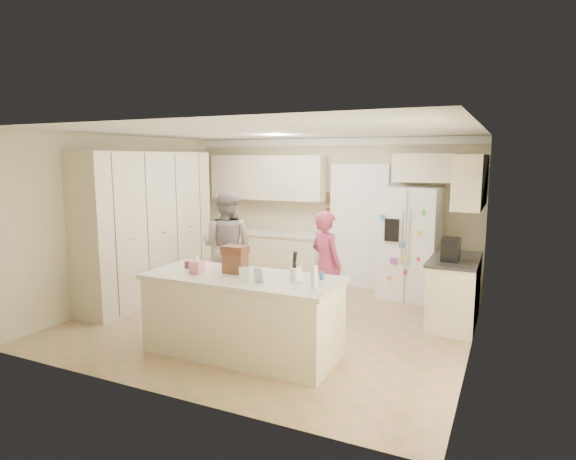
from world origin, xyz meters
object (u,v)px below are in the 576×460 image
at_px(dollhouse_body, 235,263).
at_px(teen_boy, 227,246).
at_px(refrigerator, 410,243).
at_px(coffee_maker, 451,249).
at_px(island_base, 243,317).
at_px(utensil_crock, 296,274).
at_px(tissue_box, 197,267).
at_px(teen_girl, 326,265).

relative_size(dollhouse_body, teen_boy, 0.15).
distance_m(refrigerator, coffee_maker, 1.42).
height_order(island_base, dollhouse_body, dollhouse_body).
xyz_separation_m(utensil_crock, teen_boy, (-1.93, 1.65, -0.12)).
bearing_deg(tissue_box, dollhouse_body, 26.57).
relative_size(refrigerator, teen_girl, 1.18).
distance_m(dollhouse_body, teen_boy, 1.96).
bearing_deg(teen_girl, dollhouse_body, 97.76).
distance_m(utensil_crock, teen_boy, 2.54).
height_order(tissue_box, teen_boy, teen_boy).
xyz_separation_m(coffee_maker, dollhouse_body, (-2.20, -1.80, -0.03)).
relative_size(coffee_maker, teen_girl, 0.20).
bearing_deg(coffee_maker, refrigerator, 122.32).
xyz_separation_m(refrigerator, utensil_crock, (-0.65, -3.04, 0.10)).
xyz_separation_m(tissue_box, teen_girl, (0.96, 1.71, -0.23)).
height_order(dollhouse_body, teen_boy, teen_boy).
xyz_separation_m(utensil_crock, teen_girl, (-0.24, 1.56, -0.23)).
distance_m(coffee_maker, teen_boy, 3.34).
xyz_separation_m(refrigerator, teen_girl, (-0.88, -1.48, -0.13)).
bearing_deg(teen_boy, dollhouse_body, 117.68).
bearing_deg(utensil_crock, refrigerator, 77.97).
bearing_deg(refrigerator, teen_girl, -117.20).
xyz_separation_m(island_base, utensil_crock, (0.65, 0.05, 0.56)).
relative_size(coffee_maker, utensil_crock, 2.00).
relative_size(utensil_crock, teen_girl, 0.10).
height_order(tissue_box, dollhouse_body, dollhouse_body).
bearing_deg(coffee_maker, teen_girl, -170.06).
relative_size(coffee_maker, island_base, 0.14).
relative_size(coffee_maker, dollhouse_body, 1.15).
relative_size(island_base, dollhouse_body, 8.46).
bearing_deg(refrigerator, utensil_crock, -98.31).
height_order(utensil_crock, teen_boy, teen_boy).
distance_m(refrigerator, tissue_box, 3.69).
bearing_deg(coffee_maker, tissue_box, -142.43).
height_order(refrigerator, island_base, refrigerator).
bearing_deg(teen_girl, tissue_box, 88.83).
bearing_deg(teen_boy, refrigerator, -159.13).
bearing_deg(teen_girl, coffee_maker, -141.87).
bearing_deg(dollhouse_body, teen_girl, 69.58).
bearing_deg(island_base, tissue_box, -169.70).
distance_m(tissue_box, teen_boy, 1.94).
bearing_deg(teen_girl, utensil_crock, 126.80).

